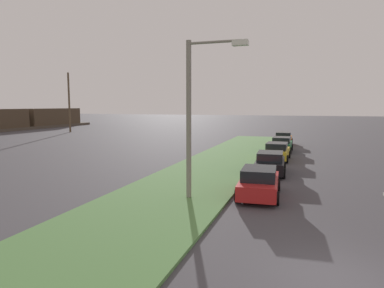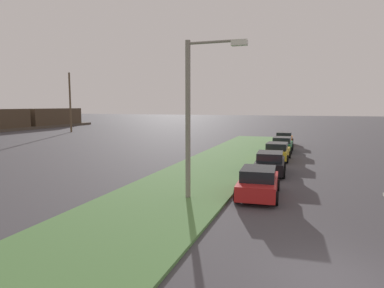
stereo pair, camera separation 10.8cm
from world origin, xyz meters
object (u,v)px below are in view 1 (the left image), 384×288
Objects in this scene: parked_car_yellow at (277,152)px; distant_utility_pole at (69,103)px; parked_car_orange at (283,139)px; parked_car_green at (282,145)px; parked_car_black at (270,163)px; streetlight at (196,108)px; parked_car_red at (259,182)px.

distant_utility_pole reaches higher than parked_car_yellow.
parked_car_yellow is 11.74m from parked_car_orange.
parked_car_yellow and parked_car_green have the same top height.
parked_car_green is 0.43× the size of distant_utility_pole.
parked_car_black is 44.31m from distant_utility_pole.
parked_car_black is at bearing 179.76° from parked_car_orange.
parked_car_orange is at bearing -5.60° from streetlight.
streetlight is at bearing 157.53° from parked_car_black.
distant_utility_pole is (7.92, 35.66, 4.28)m from parked_car_orange.
parked_car_red and parked_car_orange have the same top height.
parked_car_yellow is 41.13m from distant_utility_pole.
parked_car_red is 48.11m from distant_utility_pole.
parked_car_red is 1.01× the size of parked_car_orange.
parked_car_yellow is at bearing -11.20° from streetlight.
parked_car_red and parked_car_yellow have the same top height.
distant_utility_pole reaches higher than streetlight.
streetlight is at bearing 172.21° from parked_car_green.
parked_car_yellow is at bearing -179.86° from parked_car_green.
parked_car_black and parked_car_orange have the same top height.
distant_utility_pole is at bearing 68.66° from parked_car_green.
parked_car_green is 0.99× the size of parked_car_orange.
streetlight is at bearing 173.36° from parked_car_orange.
parked_car_green is at bearing -2.70° from parked_car_black.
parked_car_black and parked_car_green have the same top height.
parked_car_black is 1.02× the size of parked_car_green.
parked_car_black and parked_car_yellow have the same top height.
parked_car_green is (11.36, 0.02, 0.00)m from parked_car_black.
distant_utility_pole reaches higher than parked_car_black.
parked_car_black is at bearing -125.50° from distant_utility_pole.
parked_car_yellow is (5.95, 0.04, 0.00)m from parked_car_black.
parked_car_red is 0.44× the size of distant_utility_pole.
distant_utility_pole reaches higher than parked_car_red.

